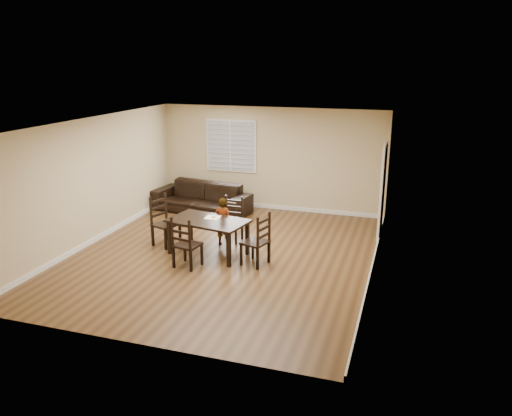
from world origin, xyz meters
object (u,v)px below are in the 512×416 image
at_px(chair_near, 233,220).
at_px(donut, 214,217).
at_px(chair_right, 261,242).
at_px(sofa, 201,198).
at_px(dining_table, 208,224).
at_px(child, 223,222).
at_px(chair_far, 183,246).
at_px(chair_left, 162,222).

height_order(chair_near, donut, chair_near).
distance_m(chair_right, sofa, 3.89).
bearing_deg(dining_table, donut, 83.66).
relative_size(child, sofa, 0.41).
height_order(chair_far, sofa, chair_far).
bearing_deg(donut, dining_table, -107.15).
bearing_deg(donut, chair_left, 176.51).
bearing_deg(chair_far, dining_table, -90.76).
height_order(chair_far, chair_left, chair_left).
bearing_deg(chair_near, chair_far, -97.32).
height_order(chair_left, chair_right, chair_left).
distance_m(chair_right, donut, 1.25).
xyz_separation_m(chair_far, child, (0.26, 1.40, 0.07)).
bearing_deg(chair_left, chair_far, -117.06).
distance_m(chair_near, child, 0.44).
distance_m(donut, sofa, 2.92).
bearing_deg(chair_far, chair_near, -90.33).
xyz_separation_m(chair_left, chair_right, (2.39, -0.49, -0.02)).
bearing_deg(chair_far, donut, -91.89).
height_order(chair_left, sofa, chair_left).
bearing_deg(chair_left, chair_right, -82.42).
bearing_deg(chair_far, chair_right, -146.32).
xyz_separation_m(chair_near, sofa, (-1.52, 1.71, -0.07)).
xyz_separation_m(chair_left, donut, (1.25, -0.08, 0.27)).
bearing_deg(dining_table, chair_near, 90.93).
relative_size(dining_table, chair_near, 1.76).
bearing_deg(chair_left, sofa, 22.61).
height_order(dining_table, donut, donut).
bearing_deg(chair_right, chair_left, -85.71).
distance_m(chair_far, chair_left, 1.50).
height_order(dining_table, chair_near, chair_near).
distance_m(dining_table, chair_far, 0.87).
relative_size(chair_left, donut, 12.00).
distance_m(dining_table, chair_right, 1.23).
xyz_separation_m(dining_table, child, (0.11, 0.56, -0.12)).
distance_m(chair_far, chair_right, 1.48).
height_order(child, donut, child).
height_order(dining_table, sofa, sofa).
xyz_separation_m(chair_near, chair_right, (1.02, -1.23, 0.03)).
distance_m(dining_table, chair_near, 1.03).
bearing_deg(child, chair_near, -93.84).
height_order(chair_left, donut, chair_left).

